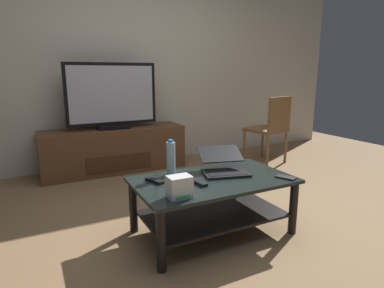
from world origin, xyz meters
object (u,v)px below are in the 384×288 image
object	(u,v)px
soundbar_remote	(199,182)
laptop	(223,165)
water_bottle_near	(171,158)
cell_phone	(286,177)
dining_chair	(271,126)
router_box	(179,187)
television	(112,97)
media_cabinet	(114,150)
coffee_table	(213,196)
tv_remote	(154,181)

from	to	relation	value
soundbar_remote	laptop	bearing A→B (deg)	20.58
water_bottle_near	cell_phone	world-z (taller)	water_bottle_near
water_bottle_near	cell_phone	size ratio (longest dim) A/B	1.92
dining_chair	router_box	bearing A→B (deg)	-143.28
water_bottle_near	cell_phone	bearing A→B (deg)	-32.32
water_bottle_near	soundbar_remote	size ratio (longest dim) A/B	1.68
laptop	television	bearing A→B (deg)	103.56
television	router_box	size ratio (longest dim) A/B	7.25
media_cabinet	water_bottle_near	world-z (taller)	water_bottle_near
water_bottle_near	laptop	bearing A→B (deg)	-16.63
soundbar_remote	water_bottle_near	bearing A→B (deg)	101.19
dining_chair	laptop	bearing A→B (deg)	-141.63
television	dining_chair	bearing A→B (deg)	-17.14
router_box	television	bearing A→B (deg)	87.23
coffee_table	tv_remote	world-z (taller)	tv_remote
dining_chair	cell_phone	size ratio (longest dim) A/B	6.27
laptop	cell_phone	size ratio (longest dim) A/B	3.16
cell_phone	tv_remote	xyz separation A→B (m)	(-0.88, 0.35, 0.01)
water_bottle_near	tv_remote	world-z (taller)	water_bottle_near
laptop	cell_phone	distance (m)	0.47
dining_chair	laptop	distance (m)	1.87
coffee_table	media_cabinet	distance (m)	1.89
soundbar_remote	dining_chair	bearing A→B (deg)	29.75
cell_phone	tv_remote	distance (m)	0.95
router_box	tv_remote	bearing A→B (deg)	96.22
water_bottle_near	soundbar_remote	world-z (taller)	water_bottle_near
television	media_cabinet	bearing A→B (deg)	90.00
dining_chair	router_box	world-z (taller)	dining_chair
cell_phone	dining_chair	bearing A→B (deg)	26.83
media_cabinet	laptop	distance (m)	1.83
laptop	water_bottle_near	distance (m)	0.41
media_cabinet	router_box	size ratio (longest dim) A/B	11.58
coffee_table	soundbar_remote	world-z (taller)	soundbar_remote
media_cabinet	soundbar_remote	xyz separation A→B (m)	(0.12, -1.92, 0.17)
television	water_bottle_near	distance (m)	1.66
coffee_table	dining_chair	bearing A→B (deg)	38.12
dining_chair	tv_remote	world-z (taller)	dining_chair
television	router_box	xyz separation A→B (m)	(-0.10, -2.06, -0.40)
coffee_table	soundbar_remote	distance (m)	0.21
television	tv_remote	world-z (taller)	television
router_box	soundbar_remote	world-z (taller)	router_box
media_cabinet	dining_chair	size ratio (longest dim) A/B	1.90
water_bottle_near	tv_remote	bearing A→B (deg)	-150.05
router_box	cell_phone	size ratio (longest dim) A/B	1.03
tv_remote	media_cabinet	bearing A→B (deg)	66.60
coffee_table	laptop	xyz separation A→B (m)	(0.15, 0.11, 0.18)
router_box	tv_remote	distance (m)	0.35
media_cabinet	router_box	distance (m)	2.10
coffee_table	cell_phone	xyz separation A→B (m)	(0.48, -0.23, 0.13)
dining_chair	soundbar_remote	distance (m)	2.20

